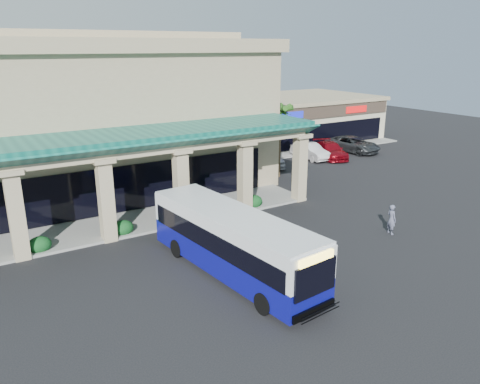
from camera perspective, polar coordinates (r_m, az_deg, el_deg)
ground at (r=26.02m, az=3.97°, el=-6.27°), size 110.00×110.00×0.00m
main_building at (r=36.08m, az=-22.15°, el=8.55°), size 30.80×14.80×11.35m
arcade at (r=27.79m, az=-18.01°, el=0.70°), size 30.00×6.20×5.70m
strip_mall at (r=54.43m, az=4.69°, el=8.89°), size 22.50×12.50×4.90m
palm_0 at (r=38.41m, az=4.81°, el=6.63°), size 2.40×2.40×6.60m
palm_1 at (r=41.44m, az=3.43°, el=6.88°), size 2.40×2.40×5.80m
broadleaf_tree at (r=44.64m, az=-2.43°, el=7.01°), size 2.60×2.60×4.81m
transit_bus at (r=22.08m, az=-0.90°, el=-6.33°), size 3.68×11.23×3.08m
pedestrian at (r=28.32m, az=17.99°, el=-3.18°), size 0.52×0.70×1.77m
car_silver at (r=42.47m, az=3.42°, el=4.32°), size 3.40×5.39×1.71m
car_white at (r=45.61m, az=8.56°, el=4.95°), size 1.85×4.70×1.52m
car_red at (r=46.36m, az=10.96°, el=5.02°), size 3.78×5.61×1.51m
car_gray at (r=49.54m, az=13.53°, el=5.69°), size 3.70×6.18×1.61m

